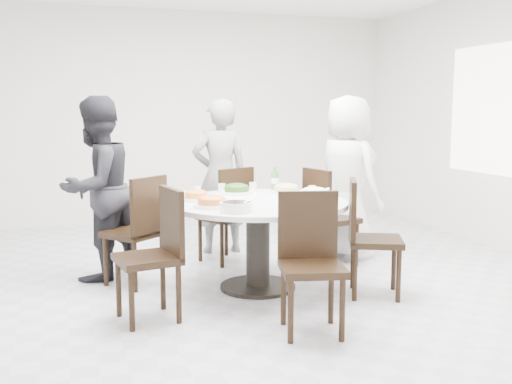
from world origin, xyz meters
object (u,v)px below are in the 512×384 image
object	(u,v)px
dining_table	(258,245)
chair_nw	(133,230)
chair_se	(376,238)
chair_sw	(147,256)
diner_right	(347,177)
diner_left	(97,188)
chair_ne	(332,217)
beverage_bottle	(275,179)
soup_bowl	(236,207)
diner_middle	(220,177)
chair_n	(224,215)
rice_bowl	(314,200)
chair_s	(312,265)

from	to	relation	value
dining_table	chair_nw	distance (m)	1.09
dining_table	chair_se	distance (m)	0.98
chair_sw	diner_right	distance (m)	2.54
dining_table	diner_left	world-z (taller)	diner_left
chair_ne	beverage_bottle	world-z (taller)	beverage_bottle
chair_sw	dining_table	bearing A→B (deg)	106.22
chair_ne	soup_bowl	size ratio (longest dim) A/B	3.94
diner_right	diner_middle	xyz separation A→B (m)	(-1.17, 0.61, -0.02)
chair_se	soup_bowl	bearing A→B (deg)	113.03
chair_se	soup_bowl	distance (m)	1.21
chair_n	soup_bowl	distance (m)	1.46
chair_nw	chair_se	size ratio (longest dim) A/B	1.00
chair_n	diner_middle	size ratio (longest dim) A/B	0.59
chair_nw	diner_left	size ratio (longest dim) A/B	0.58
dining_table	diner_left	size ratio (longest dim) A/B	0.92
rice_bowl	chair_sw	bearing A→B (deg)	-177.49
chair_n	beverage_bottle	world-z (taller)	beverage_bottle
diner_right	soup_bowl	distance (m)	1.93
diner_right	diner_middle	size ratio (longest dim) A/B	1.02
rice_bowl	beverage_bottle	bearing A→B (deg)	89.84
chair_n	beverage_bottle	xyz separation A→B (m)	(0.36, -0.47, 0.40)
chair_sw	diner_middle	bearing A→B (deg)	141.29
beverage_bottle	chair_s	bearing A→B (deg)	-100.89
dining_table	chair_s	world-z (taller)	chair_s
diner_right	dining_table	bearing A→B (deg)	104.44
chair_ne	chair_sw	size ratio (longest dim) A/B	1.00
chair_nw	diner_right	bearing A→B (deg)	147.87
diner_middle	soup_bowl	distance (m)	1.84
chair_s	rice_bowl	distance (m)	0.80
dining_table	diner_left	bearing A→B (deg)	149.19
diner_right	diner_left	distance (m)	2.46
chair_n	beverage_bottle	bearing A→B (deg)	102.87
dining_table	chair_s	bearing A→B (deg)	-88.55
rice_bowl	beverage_bottle	distance (m)	0.91
rice_bowl	soup_bowl	bearing A→B (deg)	-178.36
chair_sw	chair_s	size ratio (longest dim) A/B	1.00
chair_s	rice_bowl	xyz separation A→B (m)	(0.30, 0.66, 0.33)
chair_n	diner_left	size ratio (longest dim) A/B	0.58
chair_sw	rice_bowl	distance (m)	1.36
dining_table	chair_s	distance (m)	1.09
rice_bowl	soup_bowl	distance (m)	0.65
chair_s	beverage_bottle	world-z (taller)	beverage_bottle
diner_left	beverage_bottle	size ratio (longest dim) A/B	6.77
dining_table	beverage_bottle	world-z (taller)	beverage_bottle
chair_nw	diner_middle	bearing A→B (deg)	-178.04
chair_n	chair_nw	xyz separation A→B (m)	(-0.95, -0.51, 0.00)
chair_ne	chair_n	bearing A→B (deg)	52.16
chair_se	beverage_bottle	distance (m)	1.16
diner_right	diner_left	world-z (taller)	diner_right
chair_s	beverage_bottle	distance (m)	1.64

